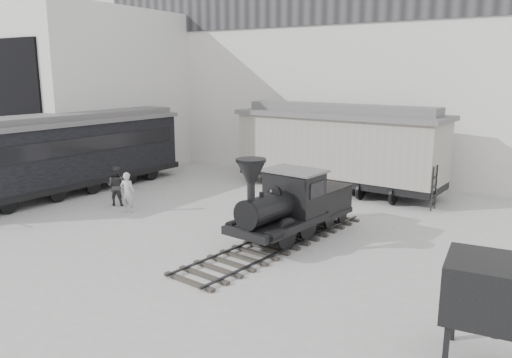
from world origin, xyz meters
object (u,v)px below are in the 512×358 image
Objects in this scene: boxcar at (338,146)px; coal_hopper at (498,299)px; visitor_b at (116,186)px; visitor_a at (128,192)px; locomotive at (289,208)px; passenger_coach at (69,153)px.

boxcar reaches higher than coal_hopper.
boxcar is 6.09× the size of visitor_b.
locomotive is at bearing 163.34° from visitor_a.
coal_hopper is at bearing -51.12° from boxcar.
boxcar is at bearing 119.49° from coal_hopper.
boxcar reaches higher than visitor_a.
boxcar reaches higher than visitor_b.
visitor_b is 16.05m from coal_hopper.
passenger_coach is 6.14× the size of coal_hopper.
passenger_coach is at bearing -141.07° from boxcar.
coal_hopper is at bearing -12.37° from passenger_coach.
passenger_coach is at bearing -175.35° from locomotive.
boxcar is 4.86× the size of coal_hopper.
passenger_coach is 4.98m from visitor_a.
locomotive is 5.09× the size of visitor_b.
visitor_b is 0.80× the size of coal_hopper.
visitor_a is at bearing -120.46° from boxcar.
visitor_b reaches higher than visitor_a.
locomotive is 8.27m from coal_hopper.
locomotive is 7.95m from boxcar.
boxcar is 10.06m from visitor_a.
visitor_b is at bearing -4.36° from passenger_coach.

